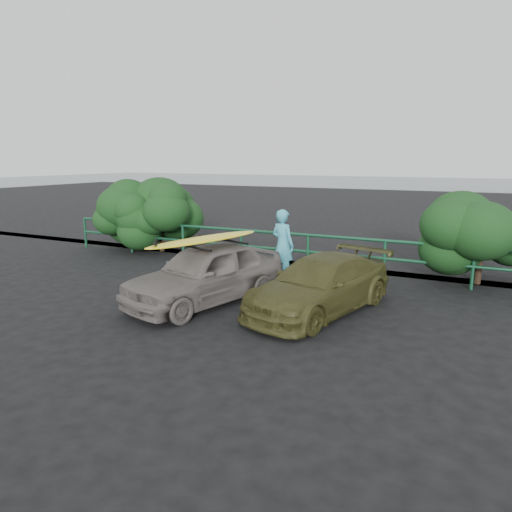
{
  "coord_description": "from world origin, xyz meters",
  "views": [
    {
      "loc": [
        4.9,
        -6.34,
        2.97
      ],
      "look_at": [
        0.79,
        2.23,
        0.95
      ],
      "focal_mm": 32.0,
      "sensor_mm": 36.0,
      "label": 1
    }
  ],
  "objects_px": {
    "guardrail": "(274,250)",
    "sedan": "(206,273)",
    "surfboard": "(205,239)",
    "man": "(283,245)",
    "olive_vehicle": "(320,285)"
  },
  "relations": [
    {
      "from": "guardrail",
      "to": "sedan",
      "type": "relative_size",
      "value": 3.78
    },
    {
      "from": "surfboard",
      "to": "guardrail",
      "type": "bearing_deg",
      "value": 106.25
    },
    {
      "from": "man",
      "to": "sedan",
      "type": "bearing_deg",
      "value": 91.56
    },
    {
      "from": "sedan",
      "to": "surfboard",
      "type": "xyz_separation_m",
      "value": [
        0.0,
        0.0,
        0.72
      ]
    },
    {
      "from": "sedan",
      "to": "surfboard",
      "type": "height_order",
      "value": "surfboard"
    },
    {
      "from": "surfboard",
      "to": "olive_vehicle",
      "type": "bearing_deg",
      "value": 29.05
    },
    {
      "from": "man",
      "to": "surfboard",
      "type": "xyz_separation_m",
      "value": [
        -0.76,
        -2.37,
        0.47
      ]
    },
    {
      "from": "sedan",
      "to": "man",
      "type": "height_order",
      "value": "man"
    },
    {
      "from": "sedan",
      "to": "man",
      "type": "distance_m",
      "value": 2.5
    },
    {
      "from": "olive_vehicle",
      "to": "man",
      "type": "bearing_deg",
      "value": 146.11
    },
    {
      "from": "guardrail",
      "to": "olive_vehicle",
      "type": "height_order",
      "value": "olive_vehicle"
    },
    {
      "from": "guardrail",
      "to": "sedan",
      "type": "bearing_deg",
      "value": -90.76
    },
    {
      "from": "sedan",
      "to": "man",
      "type": "xyz_separation_m",
      "value": [
        0.76,
        2.37,
        0.26
      ]
    },
    {
      "from": "guardrail",
      "to": "olive_vehicle",
      "type": "distance_m",
      "value": 3.74
    },
    {
      "from": "guardrail",
      "to": "man",
      "type": "xyz_separation_m",
      "value": [
        0.71,
        -1.08,
        0.37
      ]
    }
  ]
}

